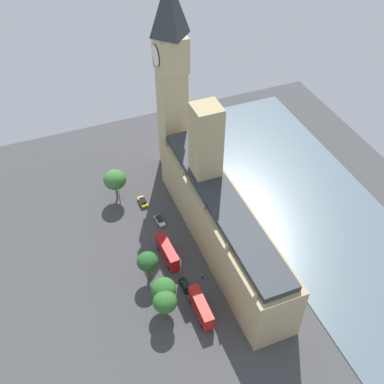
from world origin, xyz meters
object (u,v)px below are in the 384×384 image
clock_tower (171,77)px  plane_tree_far_end (115,180)px  double_decker_bus_by_river_gate (201,307)px  plane_tree_under_trees (147,262)px  plane_tree_corner (165,302)px  plane_tree_opposite_hall (164,289)px  parliament_building (219,217)px  double_decker_bus_kerbside (168,252)px  street_lamp_slot_10 (119,194)px  car_black_trailing (185,285)px  pedestrian_near_tower (202,276)px  car_white_midblock (160,220)px  car_yellow_cab_leading (143,202)px

clock_tower → plane_tree_far_end: bearing=22.9°
double_decker_bus_by_river_gate → plane_tree_under_trees: 17.06m
plane_tree_corner → plane_tree_opposite_hall: 3.48m
parliament_building → double_decker_bus_kerbside: bearing=1.6°
parliament_building → clock_tower: clock_tower is taller
plane_tree_opposite_hall → street_lamp_slot_10: bearing=-89.0°
clock_tower → plane_tree_far_end: clock_tower is taller
parliament_building → plane_tree_corner: 27.43m
car_black_trailing → clock_tower: bearing=69.8°
pedestrian_near_tower → plane_tree_far_end: bearing=75.6°
clock_tower → pedestrian_near_tower: size_ratio=38.31×
plane_tree_corner → clock_tower: bearing=-112.1°
double_decker_bus_by_river_gate → street_lamp_slot_10: 43.51m
clock_tower → double_decker_bus_kerbside: bearing=67.4°
street_lamp_slot_10 → car_white_midblock: bearing=127.6°
parliament_building → clock_tower: bearing=-90.7°
double_decker_bus_kerbside → double_decker_bus_by_river_gate: (-1.63, 18.71, 0.00)m
plane_tree_opposite_hall → street_lamp_slot_10: size_ratio=1.51×
car_black_trailing → street_lamp_slot_10: size_ratio=0.75×
plane_tree_under_trees → street_lamp_slot_10: plane_tree_under_trees is taller
clock_tower → plane_tree_opposite_hall: clock_tower is taller
plane_tree_opposite_hall → car_yellow_cab_leading: bearing=-99.0°
car_yellow_cab_leading → pedestrian_near_tower: car_yellow_cab_leading is taller
clock_tower → car_black_trailing: (14.15, 46.37, -30.32)m
parliament_building → clock_tower: size_ratio=1.03×
pedestrian_near_tower → plane_tree_under_trees: (12.56, -4.85, 6.10)m
parliament_building → street_lamp_slot_10: size_ratio=10.02×
double_decker_bus_by_river_gate → plane_tree_opposite_hall: (7.24, -5.19, 4.15)m
car_yellow_cab_leading → car_black_trailing: size_ratio=0.96×
parliament_building → car_black_trailing: (13.73, 10.64, -8.94)m
car_yellow_cab_leading → double_decker_bus_by_river_gate: bearing=-90.0°
car_white_midblock → clock_tower: bearing=-123.3°
plane_tree_under_trees → clock_tower: bearing=-118.1°
plane_tree_opposite_hall → plane_tree_far_end: size_ratio=0.90×
car_yellow_cab_leading → plane_tree_far_end: plane_tree_far_end is taller
clock_tower → street_lamp_slot_10: bearing=29.6°
car_white_midblock → plane_tree_far_end: 17.66m
parliament_building → double_decker_bus_by_river_gate: parliament_building is taller
pedestrian_near_tower → plane_tree_under_trees: 14.78m
car_black_trailing → plane_tree_far_end: size_ratio=0.45×
car_black_trailing → car_white_midblock: bearing=83.6°
parliament_building → double_decker_bus_kerbside: (14.59, 0.40, -7.20)m
street_lamp_slot_10 → double_decker_bus_by_river_gate: bearing=100.4°
double_decker_bus_kerbside → car_white_midblock: bearing=-102.3°
double_decker_bus_by_river_gate → plane_tree_far_end: 46.74m
plane_tree_under_trees → car_white_midblock: bearing=-116.7°
double_decker_bus_kerbside → plane_tree_opposite_hall: size_ratio=1.14×
clock_tower → double_decker_bus_kerbside: (15.01, 36.13, -28.57)m
double_decker_bus_by_river_gate → plane_tree_far_end: (7.95, -45.80, 4.86)m
double_decker_bus_kerbside → pedestrian_near_tower: 11.14m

